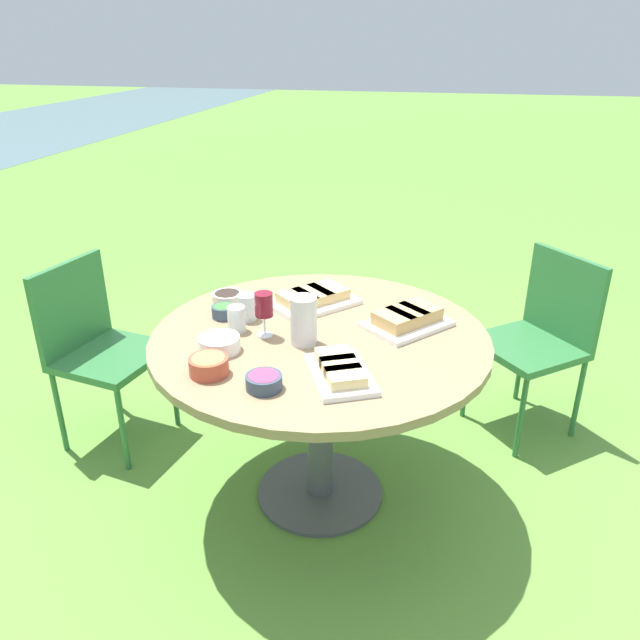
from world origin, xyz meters
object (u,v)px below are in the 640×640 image
(water_pitcher, at_px, (304,320))
(chair_near_left, at_px, (542,330))
(dining_table, at_px, (320,360))
(wine_glass, at_px, (264,306))
(chair_near_right, at_px, (96,340))

(water_pitcher, bearing_deg, chair_near_left, -48.27)
(dining_table, height_order, wine_glass, wine_glass)
(dining_table, distance_m, chair_near_left, 1.22)
(chair_near_right, bearing_deg, dining_table, -100.52)
(dining_table, distance_m, chair_near_right, 1.15)
(water_pitcher, height_order, wine_glass, water_pitcher)
(chair_near_left, bearing_deg, chair_near_right, 105.49)
(dining_table, bearing_deg, chair_near_left, -49.98)
(dining_table, height_order, chair_near_left, chair_near_left)
(chair_near_left, height_order, water_pitcher, water_pitcher)
(chair_near_left, bearing_deg, dining_table, 130.02)
(water_pitcher, relative_size, wine_glass, 1.05)
(dining_table, height_order, water_pitcher, water_pitcher)
(water_pitcher, xyz_separation_m, wine_glass, (0.03, 0.16, 0.03))
(dining_table, xyz_separation_m, chair_near_left, (0.78, -0.93, -0.14))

